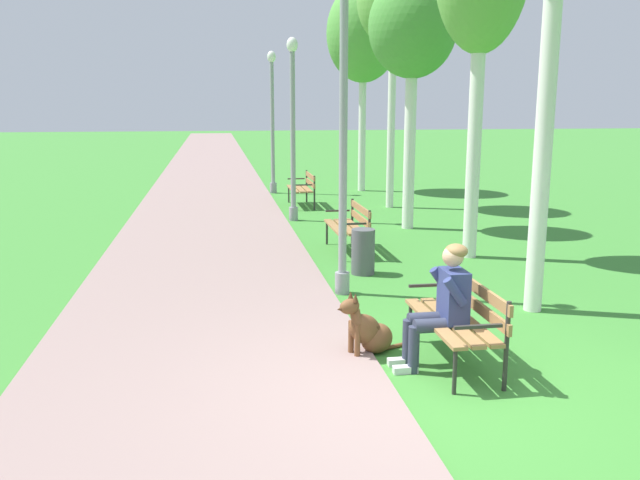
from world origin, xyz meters
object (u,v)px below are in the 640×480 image
Objects in this scene: lamp_post_near at (343,113)px; park_bench_mid at (350,223)px; person_seated_on_near_bench at (443,301)px; litter_bin at (363,252)px; lamp_post_mid at (293,128)px; park_bench_far at (303,186)px; dog_brown at (368,331)px; birch_tree_fourth at (413,30)px; lamp_post_far at (272,121)px; park_bench_near at (460,315)px; birch_tree_fifth at (394,0)px; birch_tree_sixth at (363,34)px.

park_bench_mid is at bearing 75.96° from lamp_post_near.
person_seated_on_near_bench is 1.79× the size of litter_bin.
litter_bin is (0.49, -4.89, -1.71)m from lamp_post_mid.
park_bench_far is 6.95m from litter_bin.
park_bench_far is at bearing 86.10° from dog_brown.
park_bench_mid is 4.37m from birch_tree_fourth.
dog_brown reaches higher than litter_bin.
dog_brown is 0.20× the size of lamp_post_mid.
dog_brown is 13.00m from lamp_post_far.
person_seated_on_near_bench is at bearing -87.97° from lamp_post_far.
lamp_post_near reaches higher than park_bench_near.
park_bench_near is 0.27m from person_seated_on_near_bench.
person_seated_on_near_bench is at bearing -104.04° from birch_tree_fourth.
dog_brown is (-0.84, 0.37, -0.25)m from park_bench_near.
park_bench_far is 8.20m from lamp_post_near.
lamp_post_far reaches higher than litter_bin.
person_seated_on_near_bench is 8.21m from birch_tree_fourth.
park_bench_mid is 0.29× the size of birch_tree_fourth.
lamp_post_near reaches higher than dog_brown.
dog_brown is at bearing -91.37° from lamp_post_mid.
birch_tree_fifth reaches higher than lamp_post_far.
park_bench_near is 1.88× the size of dog_brown.
park_bench_near reaches higher than dog_brown.
park_bench_near is at bearing -101.17° from birch_tree_fifth.
park_bench_far is 0.25× the size of birch_tree_sixth.
birch_tree_fifth reaches higher than dog_brown.
dog_brown is 8.19m from birch_tree_fourth.
lamp_post_near is (-0.68, 2.65, 1.94)m from park_bench_near.
lamp_post_far is at bearing 94.52° from park_bench_mid.
person_seated_on_near_bench is 3.27m from lamp_post_near.
lamp_post_near is 2.39m from litter_bin.
park_bench_near is 0.38× the size of lamp_post_mid.
litter_bin is (0.52, 1.00, -2.11)m from lamp_post_near.
lamp_post_near reaches higher than person_seated_on_near_bench.
park_bench_mid is 5.41m from park_bench_far.
park_bench_far is at bearing 117.57° from birch_tree_fourth.
birch_tree_fourth reaches higher than park_bench_near.
lamp_post_mid is 0.98× the size of lamp_post_far.
park_bench_mid is (-0.04, 5.19, 0.00)m from park_bench_near.
litter_bin is at bearing 78.20° from dog_brown.
lamp_post_far is (-0.00, 10.60, -0.37)m from lamp_post_near.
park_bench_near is 1.20× the size of person_seated_on_near_bench.
birch_tree_sixth is at bearing 61.28° from lamp_post_mid.
birch_tree_sixth reaches higher than birch_tree_fourth.
park_bench_far is 0.38× the size of lamp_post_mid.
park_bench_mid is 8.23m from lamp_post_far.
lamp_post_mid is at bearing -118.72° from birch_tree_sixth.
birch_tree_fourth reaches higher than dog_brown.
lamp_post_near reaches higher than litter_bin.
birch_tree_fourth is (1.76, -3.37, 3.50)m from park_bench_far.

